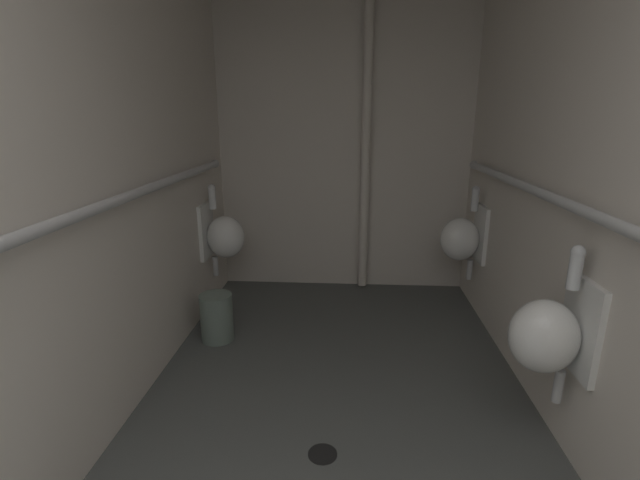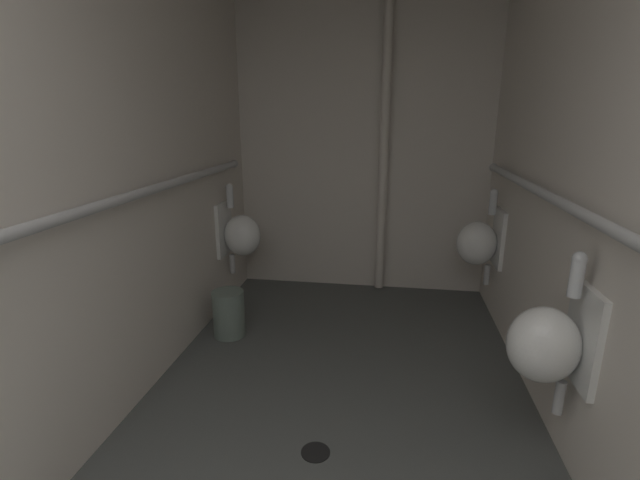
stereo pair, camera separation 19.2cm
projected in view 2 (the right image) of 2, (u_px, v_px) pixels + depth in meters
The scene contains 12 objects.
floor at pixel (329, 445), 2.24m from camera, with size 2.32×4.33×0.08m, color #4C4F4C.
wall_left at pixel (87, 175), 2.05m from camera, with size 0.06×4.33×2.58m, color silver.
wall_right at pixel (622, 187), 1.72m from camera, with size 0.06×4.33×2.58m, color silver.
wall_back at pixel (363, 146), 3.91m from camera, with size 2.32×0.06×2.58m, color silver.
urinal_left_mid at pixel (240, 234), 3.66m from camera, with size 0.32×0.30×0.76m.
urinal_right_mid at pixel (549, 343), 1.92m from camera, with size 0.32×0.30×0.76m.
urinal_right_far at pixel (480, 242), 3.43m from camera, with size 0.32×0.30×0.76m.
supply_pipe_left at pixel (110, 203), 2.08m from camera, with size 0.06×3.52×0.06m.
supply_pipe_right at pixel (588, 217), 1.79m from camera, with size 0.06×3.58×0.06m.
standpipe_back_wall at pixel (384, 147), 3.78m from camera, with size 0.08×0.08×2.53m, color silver.
floor_drain at pixel (316, 452), 2.14m from camera, with size 0.14×0.14×0.01m, color black.
waste_bin at pixel (229, 313), 3.23m from camera, with size 0.23×0.23×0.34m, color slate.
Camera 2 is at (0.24, 0.24, 1.56)m, focal length 25.12 mm.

